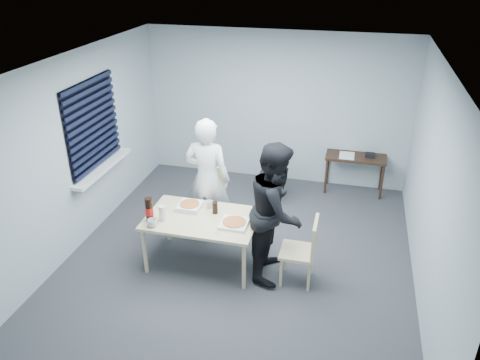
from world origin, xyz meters
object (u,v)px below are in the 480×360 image
(soda_bottle, at_px, (149,210))
(mug_a, at_px, (152,223))
(chair_far, at_px, (210,193))
(person_white, at_px, (207,179))
(backpack, at_px, (273,160))
(stool, at_px, (273,177))
(side_table, at_px, (356,160))
(chair_right, at_px, (305,247))
(dining_table, at_px, (202,222))
(mug_b, at_px, (210,204))
(person_black, at_px, (276,211))

(soda_bottle, bearing_deg, mug_a, -55.11)
(chair_far, relative_size, mug_a, 7.24)
(person_white, relative_size, backpack, 4.30)
(stool, relative_size, soda_bottle, 1.70)
(person_white, relative_size, soda_bottle, 5.58)
(chair_far, height_order, side_table, chair_far)
(mug_a, bearing_deg, chair_far, 76.24)
(person_white, bearing_deg, backpack, -120.87)
(backpack, height_order, mug_a, backpack)
(chair_right, distance_m, soda_bottle, 1.97)
(chair_far, xyz_separation_m, person_white, (0.06, -0.29, 0.37))
(chair_right, height_order, stool, chair_right)
(chair_far, xyz_separation_m, backpack, (0.77, 0.90, 0.23))
(dining_table, height_order, mug_b, mug_b)
(chair_right, relative_size, backpack, 2.16)
(chair_right, relative_size, person_black, 0.50)
(person_white, height_order, mug_a, person_white)
(stool, relative_size, mug_b, 5.39)
(dining_table, xyz_separation_m, backpack, (0.57, 1.88, 0.11))
(backpack, xyz_separation_m, soda_bottle, (-1.18, -2.10, 0.10))
(backpack, xyz_separation_m, mug_b, (-0.55, -1.61, -0.01))
(mug_a, bearing_deg, mug_b, 48.69)
(side_table, distance_m, stool, 1.44)
(person_white, relative_size, side_table, 1.80)
(dining_table, bearing_deg, person_white, 101.54)
(chair_right, bearing_deg, mug_a, -171.79)
(chair_right, distance_m, mug_b, 1.38)
(dining_table, distance_m, chair_far, 1.00)
(chair_far, relative_size, chair_right, 1.00)
(stool, bearing_deg, backpack, -90.00)
(chair_far, height_order, person_white, person_white)
(stool, xyz_separation_m, mug_a, (-1.09, -2.24, 0.31))
(chair_right, distance_m, side_table, 2.67)
(mug_a, xyz_separation_m, soda_bottle, (-0.08, 0.12, 0.10))
(person_white, relative_size, person_black, 1.00)
(person_white, bearing_deg, mug_a, 69.71)
(person_black, distance_m, stool, 1.92)
(mug_b, bearing_deg, stool, 71.16)
(person_black, bearing_deg, mug_b, 77.22)
(person_white, distance_m, mug_b, 0.47)
(side_table, height_order, backpack, backpack)
(mug_b, bearing_deg, person_black, -12.78)
(dining_table, xyz_separation_m, side_table, (1.85, 2.54, -0.05))
(side_table, relative_size, soda_bottle, 3.11)
(side_table, distance_m, mug_b, 2.92)
(chair_far, height_order, stool, chair_far)
(side_table, bearing_deg, person_white, -136.90)
(side_table, bearing_deg, soda_bottle, -131.51)
(side_table, height_order, mug_b, mug_b)
(person_black, height_order, mug_b, person_black)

